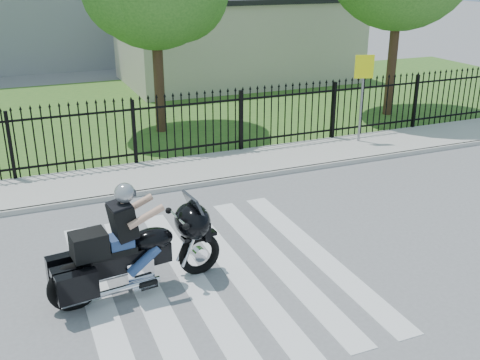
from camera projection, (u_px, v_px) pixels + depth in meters
name	position (u px, v px, depth m)	size (l,w,h in m)	color
ground	(215.00, 275.00, 9.71)	(120.00, 120.00, 0.00)	slate
crosswalk	(215.00, 274.00, 9.71)	(5.00, 5.50, 0.01)	silver
sidewalk	(145.00, 177.00, 13.99)	(40.00, 2.00, 0.12)	#ADAAA3
curb	(156.00, 191.00, 13.13)	(40.00, 0.12, 0.12)	#ADAAA3
grass_strip	(99.00, 114.00, 20.04)	(40.00, 12.00, 0.02)	#2F6121
iron_fence	(134.00, 134.00, 14.55)	(26.00, 0.04, 1.80)	black
building_low	(237.00, 41.00, 25.37)	(10.00, 6.00, 3.50)	#C0B4A0
motorcycle_rider	(133.00, 247.00, 8.96)	(2.94, 1.14, 1.95)	black
traffic_sign	(363.00, 80.00, 15.99)	(0.54, 0.19, 2.52)	gray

